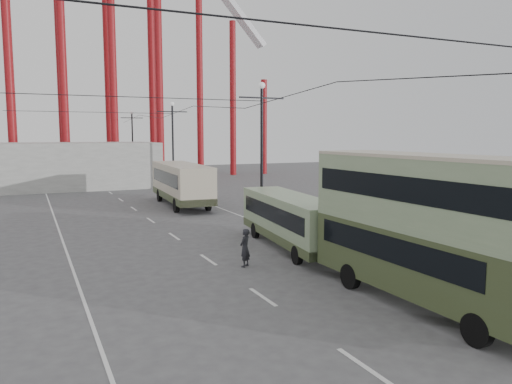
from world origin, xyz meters
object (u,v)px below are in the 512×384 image
single_decker_green (291,219)px  pedestrian (245,248)px  double_decker_bus (427,223)px  single_decker_cream (181,182)px

single_decker_green → pedestrian: single_decker_green is taller
double_decker_bus → pedestrian: 8.45m
single_decker_cream → single_decker_green: bearing=-84.5°
pedestrian → single_decker_green: bearing=174.3°
single_decker_green → single_decker_cream: bearing=99.0°
single_decker_cream → pedestrian: 20.28m
double_decker_bus → single_decker_green: (0.13, 9.85, -1.40)m
single_decker_green → single_decker_cream: (-0.74, 17.58, 0.40)m
pedestrian → double_decker_bus: bearing=76.1°
double_decker_bus → single_decker_green: 9.95m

